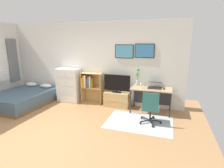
# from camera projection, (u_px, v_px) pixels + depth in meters

# --- Properties ---
(ground_plane) EXTENTS (7.20, 7.20, 0.00)m
(ground_plane) POSITION_uv_depth(u_px,v_px,m) (49.00, 134.00, 4.07)
(ground_plane) COLOR #A87A4C
(wall_back_with_posters) EXTENTS (6.12, 0.09, 2.70)m
(wall_back_with_posters) POSITION_uv_depth(u_px,v_px,m) (92.00, 63.00, 5.98)
(wall_back_with_posters) COLOR silver
(wall_back_with_posters) RESTS_ON ground_plane
(area_rug) EXTENTS (1.70, 1.20, 0.01)m
(area_rug) POSITION_uv_depth(u_px,v_px,m) (139.00, 122.00, 4.63)
(area_rug) COLOR #B2B7BC
(area_rug) RESTS_ON ground_plane
(bed) EXTENTS (1.56, 2.04, 0.57)m
(bed) POSITION_uv_depth(u_px,v_px,m) (24.00, 98.00, 5.89)
(bed) COLOR brown
(bed) RESTS_ON ground_plane
(dresser) EXTENTS (0.79, 0.46, 1.16)m
(dresser) POSITION_uv_depth(u_px,v_px,m) (69.00, 85.00, 6.14)
(dresser) COLOR white
(dresser) RESTS_ON ground_plane
(bookshelf) EXTENTS (0.71, 0.30, 1.05)m
(bookshelf) POSITION_uv_depth(u_px,v_px,m) (90.00, 85.00, 5.96)
(bookshelf) COLOR tan
(bookshelf) RESTS_ON ground_plane
(tv_stand) EXTENTS (0.81, 0.41, 0.48)m
(tv_stand) POSITION_uv_depth(u_px,v_px,m) (117.00, 99.00, 5.72)
(tv_stand) COLOR tan
(tv_stand) RESTS_ON ground_plane
(television) EXTENTS (0.85, 0.16, 0.57)m
(television) POSITION_uv_depth(u_px,v_px,m) (117.00, 84.00, 5.57)
(television) COLOR black
(television) RESTS_ON tv_stand
(desk) EXTENTS (1.17, 0.65, 0.74)m
(desk) POSITION_uv_depth(u_px,v_px,m) (152.00, 91.00, 5.26)
(desk) COLOR tan
(desk) RESTS_ON ground_plane
(office_chair) EXTENTS (0.57, 0.58, 0.86)m
(office_chair) POSITION_uv_depth(u_px,v_px,m) (150.00, 107.00, 4.44)
(office_chair) COLOR #232326
(office_chair) RESTS_ON ground_plane
(laptop) EXTENTS (0.43, 0.46, 0.18)m
(laptop) POSITION_uv_depth(u_px,v_px,m) (155.00, 85.00, 5.20)
(laptop) COLOR black
(laptop) RESTS_ON desk
(computer_mouse) EXTENTS (0.06, 0.10, 0.03)m
(computer_mouse) POSITION_uv_depth(u_px,v_px,m) (164.00, 89.00, 5.02)
(computer_mouse) COLOR #262628
(computer_mouse) RESTS_ON desk
(bamboo_vase) EXTENTS (0.10, 0.10, 0.52)m
(bamboo_vase) POSITION_uv_depth(u_px,v_px,m) (137.00, 78.00, 5.45)
(bamboo_vase) COLOR silver
(bamboo_vase) RESTS_ON desk
(wine_glass) EXTENTS (0.07, 0.07, 0.18)m
(wine_glass) POSITION_uv_depth(u_px,v_px,m) (141.00, 84.00, 5.13)
(wine_glass) COLOR silver
(wine_glass) RESTS_ON desk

